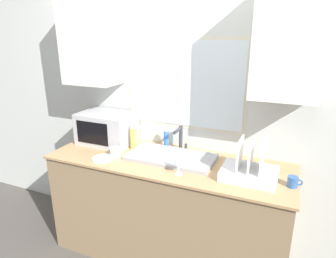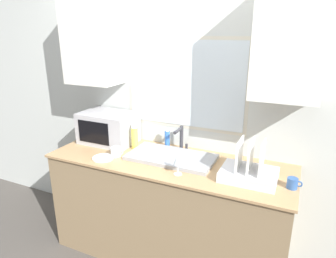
# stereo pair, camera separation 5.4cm
# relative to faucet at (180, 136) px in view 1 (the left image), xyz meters

# --- Properties ---
(countertop) EXTENTS (2.01, 0.70, 0.93)m
(countertop) POSITION_rel_faucet_xyz_m (-0.02, -0.23, -0.59)
(countertop) COLOR #8C7251
(countertop) RESTS_ON ground_plane
(wall_back) EXTENTS (6.00, 0.38, 2.60)m
(wall_back) POSITION_rel_faucet_xyz_m (-0.02, 0.10, 0.35)
(wall_back) COLOR silver
(wall_back) RESTS_ON ground_plane
(sink_basin) EXTENTS (0.72, 0.38, 0.03)m
(sink_basin) POSITION_rel_faucet_xyz_m (-0.00, -0.20, -0.12)
(sink_basin) COLOR #9EA0A5
(sink_basin) RESTS_ON countertop
(faucet) EXTENTS (0.08, 0.17, 0.22)m
(faucet) POSITION_rel_faucet_xyz_m (0.00, 0.00, 0.00)
(faucet) COLOR #333338
(faucet) RESTS_ON countertop
(microwave) EXTENTS (0.50, 0.35, 0.29)m
(microwave) POSITION_rel_faucet_xyz_m (-0.70, -0.09, 0.01)
(microwave) COLOR #B2B2B7
(microwave) RESTS_ON countertop
(dish_rack) EXTENTS (0.39, 0.30, 0.29)m
(dish_rack) POSITION_rel_faucet_xyz_m (0.64, -0.30, -0.07)
(dish_rack) COLOR silver
(dish_rack) RESTS_ON countertop
(spray_bottle) EXTENTS (0.06, 0.06, 0.27)m
(spray_bottle) POSITION_rel_faucet_xyz_m (-0.39, -0.13, -0.00)
(spray_bottle) COLOR #D8CC4C
(spray_bottle) RESTS_ON countertop
(soap_bottle) EXTENTS (0.05, 0.05, 0.18)m
(soap_bottle) POSITION_rel_faucet_xyz_m (-0.14, 0.02, -0.05)
(soap_bottle) COLOR blue
(soap_bottle) RESTS_ON countertop
(mug_near_sink) EXTENTS (0.12, 0.09, 0.08)m
(mug_near_sink) POSITION_rel_faucet_xyz_m (-0.45, -0.34, -0.09)
(mug_near_sink) COLOR white
(mug_near_sink) RESTS_ON countertop
(wine_glass) EXTENTS (0.07, 0.07, 0.17)m
(wine_glass) POSITION_rel_faucet_xyz_m (0.15, -0.44, -0.01)
(wine_glass) COLOR silver
(wine_glass) RESTS_ON countertop
(mug_by_rack) EXTENTS (0.10, 0.07, 0.08)m
(mug_by_rack) POSITION_rel_faucet_xyz_m (0.94, -0.30, -0.09)
(mug_by_rack) COLOR #335999
(mug_by_rack) RESTS_ON countertop
(small_plate) EXTENTS (0.18, 0.18, 0.01)m
(small_plate) POSITION_rel_faucet_xyz_m (-0.52, -0.43, -0.13)
(small_plate) COLOR white
(small_plate) RESTS_ON countertop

